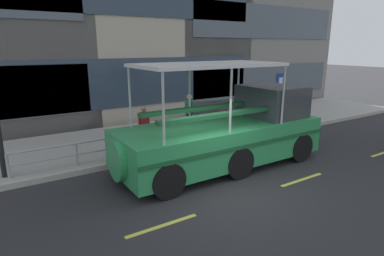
# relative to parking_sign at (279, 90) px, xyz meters

# --- Properties ---
(ground_plane) EXTENTS (120.00, 120.00, 0.00)m
(ground_plane) POSITION_rel_parking_sign_xyz_m (-6.64, -3.96, -1.90)
(ground_plane) COLOR #2B2B2D
(sidewalk) EXTENTS (32.00, 4.80, 0.18)m
(sidewalk) POSITION_rel_parking_sign_xyz_m (-6.64, 1.64, -1.81)
(sidewalk) COLOR #A8A59E
(sidewalk) RESTS_ON ground_plane
(curb_edge) EXTENTS (32.00, 0.18, 0.18)m
(curb_edge) POSITION_rel_parking_sign_xyz_m (-6.64, -0.85, -1.81)
(curb_edge) COLOR #B2ADA3
(curb_edge) RESTS_ON ground_plane
(lane_centreline) EXTENTS (25.80, 0.12, 0.01)m
(lane_centreline) POSITION_rel_parking_sign_xyz_m (-6.64, -4.95, -1.89)
(lane_centreline) COLOR #DBD64C
(lane_centreline) RESTS_ON ground_plane
(curb_guardrail) EXTENTS (11.80, 0.09, 0.79)m
(curb_guardrail) POSITION_rel_parking_sign_xyz_m (-5.93, -0.51, -1.18)
(curb_guardrail) COLOR #9EA0A8
(curb_guardrail) RESTS_ON sidewalk
(parking_sign) EXTENTS (0.60, 0.12, 2.52)m
(parking_sign) POSITION_rel_parking_sign_xyz_m (0.00, 0.00, 0.00)
(parking_sign) COLOR #4C4F54
(parking_sign) RESTS_ON sidewalk
(duck_tour_boat) EXTENTS (8.83, 2.59, 3.46)m
(duck_tour_boat) POSITION_rel_parking_sign_xyz_m (-5.11, -2.65, -0.78)
(duck_tour_boat) COLOR #2D9351
(duck_tour_boat) RESTS_ON ground_plane
(pedestrian_near_bow) EXTENTS (0.49, 0.24, 1.71)m
(pedestrian_near_bow) POSITION_rel_parking_sign_xyz_m (-1.69, 0.86, -0.69)
(pedestrian_near_bow) COLOR #1E2338
(pedestrian_near_bow) RESTS_ON sidewalk
(pedestrian_mid_left) EXTENTS (0.29, 0.48, 1.74)m
(pedestrian_mid_left) POSITION_rel_parking_sign_xyz_m (-4.53, 1.06, -0.67)
(pedestrian_mid_left) COLOR black
(pedestrian_mid_left) RESTS_ON sidewalk
(pedestrian_mid_right) EXTENTS (0.46, 0.22, 1.60)m
(pedestrian_mid_right) POSITION_rel_parking_sign_xyz_m (-7.11, 0.21, -0.75)
(pedestrian_mid_right) COLOR #1E2338
(pedestrian_mid_right) RESTS_ON sidewalk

